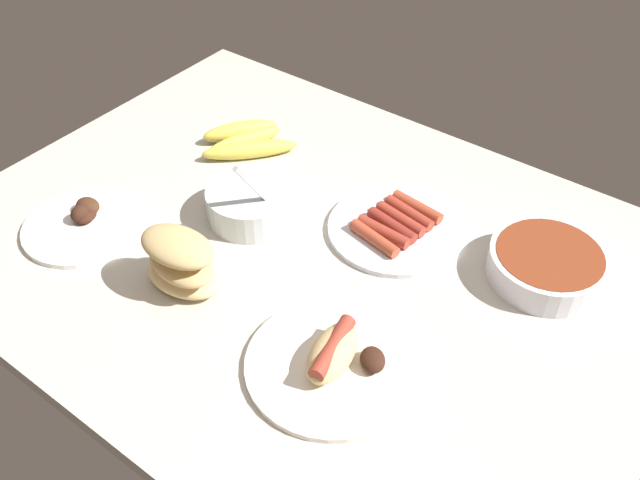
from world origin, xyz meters
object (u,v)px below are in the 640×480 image
Objects in this scene: banana_bunch at (245,140)px; bowl_chili at (547,264)px; plate_grilled_meat at (83,223)px; plate_hotdog_assembled at (334,360)px; plate_sausages at (396,227)px; bowl_coleslaw at (251,202)px; bread_stack at (181,262)px.

banana_bunch is 63.10cm from bowl_chili.
plate_grilled_meat is (-6.67, -35.39, -0.92)cm from banana_bunch.
plate_sausages is at bearing 105.98° from plate_hotdog_assembled.
bowl_coleslaw reaches higher than plate_hotdog_assembled.
plate_hotdog_assembled is 57.47cm from banana_bunch.
bowl_coleslaw is 51.00cm from bowl_chili.
bowl_coleslaw is at bearing -45.73° from banana_bunch.
plate_sausages is 37.97cm from banana_bunch.
plate_sausages is (22.79, 11.91, -2.20)cm from bowl_coleslaw.
plate_grilled_meat is (-44.47, -31.91, -0.14)cm from plate_sausages.
bread_stack is at bearing -62.98° from banana_bunch.
bowl_coleslaw is 29.58cm from plate_grilled_meat.
bowl_chili is at bearing 64.92° from plate_hotdog_assembled.
banana_bunch is 0.94× the size of plate_grilled_meat.
bowl_chili is (69.74, 37.03, 1.92)cm from plate_grilled_meat.
bowl_coleslaw is 0.67× the size of plate_sausages.
bowl_coleslaw is 25.81cm from plate_sausages.
plate_hotdog_assembled is at bearing 2.59° from bread_stack.
bread_stack is at bearing -140.88° from bowl_chili.
plate_grilled_meat is at bearing -100.67° from banana_bunch.
bowl_coleslaw reaches higher than bread_stack.
bowl_coleslaw is 20.03cm from bread_stack.
plate_grilled_meat is at bearing -144.34° from plate_sausages.
plate_sausages is 1.26× the size of bowl_chili.
bowl_chili is (25.27, 5.13, 1.77)cm from plate_sausages.
bread_stack reaches higher than banana_bunch.
bowl_chili is (45.18, 36.74, -2.63)cm from bread_stack.
plate_hotdog_assembled is (8.68, -30.32, 0.60)cm from plate_sausages.
plate_grilled_meat is at bearing -152.03° from bowl_chili.
plate_grilled_meat is 1.10× the size of bowl_chili.
banana_bunch is 1.35× the size of bread_stack.
plate_hotdog_assembled reaches higher than plate_sausages.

